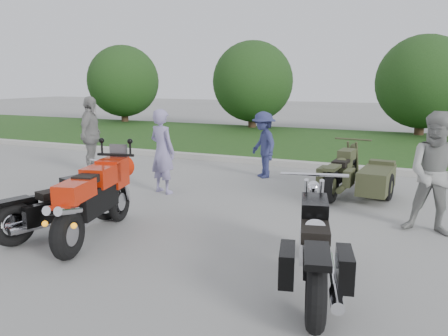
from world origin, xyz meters
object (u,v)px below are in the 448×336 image
at_px(cruiser_sidecar, 362,177).
at_px(sportbike_red, 94,197).
at_px(cruiser_left, 59,207).
at_px(person_stripe, 162,151).
at_px(cruiser_right, 315,250).
at_px(person_grey, 438,174).
at_px(person_back, 91,135).
at_px(person_denim, 263,145).

bearing_deg(cruiser_sidecar, sportbike_red, -124.54).
bearing_deg(cruiser_left, person_stripe, 103.63).
distance_m(cruiser_right, person_grey, 2.90).
bearing_deg(cruiser_sidecar, person_back, -171.80).
relative_size(cruiser_sidecar, person_grey, 1.22).
distance_m(cruiser_right, person_back, 7.56).
height_order(cruiser_left, person_denim, person_denim).
bearing_deg(person_back, person_stripe, -130.16).
bearing_deg(person_back, person_denim, -93.23).
distance_m(cruiser_right, cruiser_sidecar, 4.30).
bearing_deg(person_stripe, cruiser_sidecar, -145.81).
height_order(sportbike_red, person_back, person_back).
relative_size(sportbike_red, person_back, 1.18).
xyz_separation_m(cruiser_left, person_denim, (1.63, 4.93, 0.36)).
xyz_separation_m(cruiser_left, cruiser_right, (3.95, -0.33, 0.06)).
relative_size(cruiser_left, person_stripe, 1.22).
xyz_separation_m(sportbike_red, cruiser_right, (3.29, -0.36, -0.15)).
xyz_separation_m(cruiser_right, person_back, (-6.38, 4.03, 0.47)).
distance_m(sportbike_red, person_denim, 5.00).
relative_size(sportbike_red, person_denim, 1.44).
bearing_deg(person_back, person_grey, -121.04).
bearing_deg(person_denim, sportbike_red, -53.16).
xyz_separation_m(person_stripe, person_back, (-2.60, 0.95, 0.09)).
xyz_separation_m(cruiser_sidecar, person_stripe, (-3.82, -1.22, 0.46)).
relative_size(cruiser_left, cruiser_sidecar, 0.93).
height_order(person_denim, person_back, person_back).
bearing_deg(person_stripe, person_back, -3.51).
bearing_deg(cruiser_sidecar, person_stripe, -156.52).
height_order(cruiser_left, person_back, person_back).
distance_m(sportbike_red, cruiser_left, 0.69).
relative_size(cruiser_sidecar, person_denim, 1.45).
relative_size(sportbike_red, person_stripe, 1.30).
height_order(cruiser_sidecar, person_stripe, person_stripe).
distance_m(person_stripe, person_denim, 2.62).
height_order(cruiser_right, cruiser_sidecar, cruiser_right).
distance_m(person_denim, person_back, 4.25).
distance_m(cruiser_left, person_stripe, 2.79).
height_order(cruiser_left, cruiser_sidecar, cruiser_sidecar).
height_order(cruiser_right, person_back, person_back).
bearing_deg(person_back, cruiser_sidecar, -107.73).
xyz_separation_m(person_stripe, person_denim, (1.45, 2.18, -0.08)).
xyz_separation_m(cruiser_right, person_denim, (-2.32, 5.27, 0.30)).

